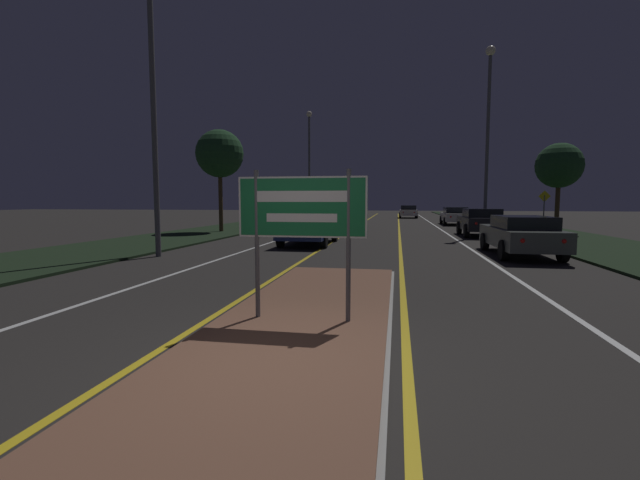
% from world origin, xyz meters
% --- Properties ---
extents(ground_plane, '(160.00, 160.00, 0.00)m').
position_xyz_m(ground_plane, '(0.00, 0.00, 0.00)').
color(ground_plane, '#282623').
extents(median_island, '(2.65, 9.87, 0.10)m').
position_xyz_m(median_island, '(0.00, 1.67, 0.04)').
color(median_island, '#999993').
rests_on(median_island, ground_plane).
extents(verge_left, '(5.00, 100.00, 0.08)m').
position_xyz_m(verge_left, '(-9.50, 20.00, 0.04)').
color(verge_left, black).
rests_on(verge_left, ground_plane).
extents(verge_right, '(5.00, 100.00, 0.08)m').
position_xyz_m(verge_right, '(9.50, 20.00, 0.04)').
color(verge_right, black).
rests_on(verge_right, ground_plane).
extents(centre_line_yellow_left, '(0.12, 70.00, 0.01)m').
position_xyz_m(centre_line_yellow_left, '(-1.51, 25.00, 0.00)').
color(centre_line_yellow_left, gold).
rests_on(centre_line_yellow_left, ground_plane).
extents(centre_line_yellow_right, '(0.12, 70.00, 0.01)m').
position_xyz_m(centre_line_yellow_right, '(1.51, 25.00, 0.00)').
color(centre_line_yellow_right, gold).
rests_on(centre_line_yellow_right, ground_plane).
extents(lane_line_white_left, '(0.12, 70.00, 0.01)m').
position_xyz_m(lane_line_white_left, '(-4.20, 25.00, 0.00)').
color(lane_line_white_left, silver).
rests_on(lane_line_white_left, ground_plane).
extents(lane_line_white_right, '(0.12, 70.00, 0.01)m').
position_xyz_m(lane_line_white_right, '(4.20, 25.00, 0.00)').
color(lane_line_white_right, silver).
rests_on(lane_line_white_right, ground_plane).
extents(edge_line_white_left, '(0.10, 70.00, 0.01)m').
position_xyz_m(edge_line_white_left, '(-7.20, 25.00, 0.00)').
color(edge_line_white_left, silver).
rests_on(edge_line_white_left, ground_plane).
extents(edge_line_white_right, '(0.10, 70.00, 0.01)m').
position_xyz_m(edge_line_white_right, '(7.20, 25.00, 0.00)').
color(edge_line_white_right, silver).
rests_on(edge_line_white_right, ground_plane).
extents(highway_sign, '(1.91, 0.07, 2.21)m').
position_xyz_m(highway_sign, '(0.00, 1.66, 1.66)').
color(highway_sign, '#56565B').
rests_on(highway_sign, median_island).
extents(streetlight_left_near, '(0.56, 0.56, 10.29)m').
position_xyz_m(streetlight_left_near, '(-6.49, 8.60, 6.70)').
color(streetlight_left_near, '#56565B').
rests_on(streetlight_left_near, ground_plane).
extents(streetlight_left_far, '(0.48, 0.48, 9.45)m').
position_xyz_m(streetlight_left_far, '(-6.12, 31.85, 5.84)').
color(streetlight_left_far, '#56565B').
rests_on(streetlight_left_far, ground_plane).
extents(streetlight_right_near, '(0.52, 0.52, 10.13)m').
position_xyz_m(streetlight_right_near, '(6.15, 20.48, 6.40)').
color(streetlight_right_near, '#56565B').
rests_on(streetlight_right_near, ground_plane).
extents(car_receding_0, '(1.92, 4.78, 1.36)m').
position_xyz_m(car_receding_0, '(5.50, 10.95, 0.73)').
color(car_receding_0, '#4C514C').
rests_on(car_receding_0, ground_plane).
extents(car_receding_1, '(2.01, 4.21, 1.46)m').
position_xyz_m(car_receding_1, '(5.72, 19.20, 0.79)').
color(car_receding_1, black).
rests_on(car_receding_1, ground_plane).
extents(car_receding_2, '(1.94, 4.69, 1.39)m').
position_xyz_m(car_receding_2, '(5.81, 30.38, 0.74)').
color(car_receding_2, silver).
rests_on(car_receding_2, ground_plane).
extents(car_receding_3, '(1.98, 4.23, 1.39)m').
position_xyz_m(car_receding_3, '(2.56, 43.61, 0.73)').
color(car_receding_3, silver).
rests_on(car_receding_3, ground_plane).
extents(car_approaching_0, '(2.00, 4.70, 1.32)m').
position_xyz_m(car_approaching_0, '(-2.33, 13.55, 0.72)').
color(car_approaching_0, navy).
rests_on(car_approaching_0, ground_plane).
extents(car_approaching_1, '(1.89, 4.42, 1.31)m').
position_xyz_m(car_approaching_1, '(-2.33, 25.93, 0.71)').
color(car_approaching_1, black).
rests_on(car_approaching_1, ground_plane).
extents(car_approaching_2, '(1.89, 4.16, 1.38)m').
position_xyz_m(car_approaching_2, '(-5.76, 35.52, 0.74)').
color(car_approaching_2, '#4C514C').
rests_on(car_approaching_2, ground_plane).
extents(warning_sign, '(0.60, 0.06, 2.33)m').
position_xyz_m(warning_sign, '(8.93, 19.69, 1.48)').
color(warning_sign, '#56565B').
rests_on(warning_sign, verge_right).
extents(roadside_palm_left, '(2.76, 2.76, 5.90)m').
position_xyz_m(roadside_palm_left, '(-8.84, 19.29, 4.57)').
color(roadside_palm_left, '#4C3823').
rests_on(roadside_palm_left, verge_left).
extents(roadside_palm_right, '(2.46, 2.46, 4.95)m').
position_xyz_m(roadside_palm_right, '(10.11, 21.27, 3.78)').
color(roadside_palm_right, '#4C3823').
rests_on(roadside_palm_right, verge_right).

